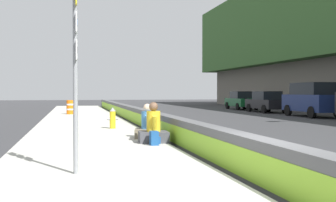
{
  "coord_description": "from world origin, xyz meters",
  "views": [
    {
      "loc": [
        -6.76,
        3.24,
        1.67
      ],
      "look_at": [
        9.62,
        -0.51,
        1.3
      ],
      "focal_mm": 44.94,
      "sensor_mm": 36.0,
      "label": 1
    }
  ],
  "objects_px": {
    "parked_car_far": "(241,100)",
    "parked_car_fourth": "(312,99)",
    "seated_person_middle": "(147,127)",
    "backpack": "(154,138)",
    "fire_hydrant": "(113,118)",
    "construction_barrel": "(70,107)",
    "seated_person_foreground": "(153,130)",
    "route_sign_post": "(76,61)",
    "parked_car_midline": "(267,102)"
  },
  "relations": [
    {
      "from": "route_sign_post",
      "to": "parked_car_midline",
      "type": "relative_size",
      "value": 0.8
    },
    {
      "from": "parked_car_fourth",
      "to": "seated_person_middle",
      "type": "bearing_deg",
      "value": 130.9
    },
    {
      "from": "fire_hydrant",
      "to": "seated_person_foreground",
      "type": "distance_m",
      "value": 5.15
    },
    {
      "from": "fire_hydrant",
      "to": "construction_barrel",
      "type": "bearing_deg",
      "value": 8.45
    },
    {
      "from": "parked_car_midline",
      "to": "fire_hydrant",
      "type": "bearing_deg",
      "value": 135.13
    },
    {
      "from": "backpack",
      "to": "parked_car_far",
      "type": "height_order",
      "value": "parked_car_far"
    },
    {
      "from": "construction_barrel",
      "to": "parked_car_far",
      "type": "xyz_separation_m",
      "value": [
        7.52,
        -15.64,
        0.24
      ]
    },
    {
      "from": "construction_barrel",
      "to": "parked_car_midline",
      "type": "relative_size",
      "value": 0.21
    },
    {
      "from": "fire_hydrant",
      "to": "seated_person_middle",
      "type": "xyz_separation_m",
      "value": [
        -3.89,
        -0.78,
        -0.09
      ]
    },
    {
      "from": "route_sign_post",
      "to": "parked_car_midline",
      "type": "xyz_separation_m",
      "value": [
        23.32,
        -15.27,
        -1.37
      ]
    },
    {
      "from": "parked_car_fourth",
      "to": "backpack",
      "type": "bearing_deg",
      "value": 134.97
    },
    {
      "from": "backpack",
      "to": "parked_car_far",
      "type": "xyz_separation_m",
      "value": [
        25.12,
        -13.23,
        0.53
      ]
    },
    {
      "from": "seated_person_middle",
      "to": "backpack",
      "type": "xyz_separation_m",
      "value": [
        -1.86,
        0.12,
        -0.16
      ]
    },
    {
      "from": "seated_person_middle",
      "to": "parked_car_midline",
      "type": "bearing_deg",
      "value": -36.2
    },
    {
      "from": "seated_person_foreground",
      "to": "parked_car_far",
      "type": "distance_m",
      "value": 27.76
    },
    {
      "from": "parked_car_midline",
      "to": "parked_car_far",
      "type": "height_order",
      "value": "same"
    },
    {
      "from": "route_sign_post",
      "to": "backpack",
      "type": "bearing_deg",
      "value": -30.32
    },
    {
      "from": "seated_person_middle",
      "to": "seated_person_foreground",
      "type": "bearing_deg",
      "value": 178.81
    },
    {
      "from": "backpack",
      "to": "construction_barrel",
      "type": "relative_size",
      "value": 0.42
    },
    {
      "from": "seated_person_middle",
      "to": "backpack",
      "type": "bearing_deg",
      "value": 176.25
    },
    {
      "from": "seated_person_foreground",
      "to": "route_sign_post",
      "type": "bearing_deg",
      "value": 152.5
    },
    {
      "from": "seated_person_middle",
      "to": "parked_car_fourth",
      "type": "relative_size",
      "value": 0.23
    },
    {
      "from": "parked_car_fourth",
      "to": "fire_hydrant",
      "type": "bearing_deg",
      "value": 118.29
    },
    {
      "from": "fire_hydrant",
      "to": "seated_person_foreground",
      "type": "xyz_separation_m",
      "value": [
        -5.09,
        -0.75,
        -0.07
      ]
    },
    {
      "from": "parked_car_far",
      "to": "route_sign_post",
      "type": "bearing_deg",
      "value": 151.89
    },
    {
      "from": "route_sign_post",
      "to": "parked_car_fourth",
      "type": "xyz_separation_m",
      "value": [
        17.05,
        -15.48,
        -1.05
      ]
    },
    {
      "from": "backpack",
      "to": "construction_barrel",
      "type": "xyz_separation_m",
      "value": [
        17.59,
        2.41,
        0.28
      ]
    },
    {
      "from": "route_sign_post",
      "to": "seated_person_foreground",
      "type": "bearing_deg",
      "value": -27.5
    },
    {
      "from": "seated_person_foreground",
      "to": "parked_car_fourth",
      "type": "height_order",
      "value": "parked_car_fourth"
    },
    {
      "from": "seated_person_foreground",
      "to": "backpack",
      "type": "distance_m",
      "value": 0.69
    },
    {
      "from": "route_sign_post",
      "to": "parked_car_midline",
      "type": "distance_m",
      "value": 27.91
    },
    {
      "from": "backpack",
      "to": "parked_car_midline",
      "type": "height_order",
      "value": "parked_car_midline"
    },
    {
      "from": "backpack",
      "to": "parked_car_fourth",
      "type": "height_order",
      "value": "parked_car_fourth"
    },
    {
      "from": "seated_person_middle",
      "to": "backpack",
      "type": "distance_m",
      "value": 1.88
    },
    {
      "from": "seated_person_foreground",
      "to": "parked_car_fourth",
      "type": "bearing_deg",
      "value": -46.28
    },
    {
      "from": "route_sign_post",
      "to": "parked_car_fourth",
      "type": "height_order",
      "value": "route_sign_post"
    },
    {
      "from": "construction_barrel",
      "to": "parked_car_fourth",
      "type": "distance_m",
      "value": 16.27
    },
    {
      "from": "route_sign_post",
      "to": "construction_barrel",
      "type": "distance_m",
      "value": 21.47
    },
    {
      "from": "seated_person_middle",
      "to": "parked_car_fourth",
      "type": "distance_m",
      "value": 17.38
    },
    {
      "from": "seated_person_middle",
      "to": "parked_car_far",
      "type": "xyz_separation_m",
      "value": [
        23.25,
        -13.1,
        0.37
      ]
    },
    {
      "from": "seated_person_foreground",
      "to": "parked_car_fourth",
      "type": "distance_m",
      "value": 18.21
    },
    {
      "from": "route_sign_post",
      "to": "seated_person_middle",
      "type": "distance_m",
      "value": 6.39
    },
    {
      "from": "parked_car_fourth",
      "to": "parked_car_midline",
      "type": "xyz_separation_m",
      "value": [
        6.27,
        0.22,
        -0.32
      ]
    },
    {
      "from": "seated_person_foreground",
      "to": "seated_person_middle",
      "type": "xyz_separation_m",
      "value": [
        1.21,
        -0.03,
        -0.03
      ]
    },
    {
      "from": "route_sign_post",
      "to": "parked_car_far",
      "type": "distance_m",
      "value": 32.83
    },
    {
      "from": "parked_car_far",
      "to": "parked_car_fourth",
      "type": "bearing_deg",
      "value": -179.87
    },
    {
      "from": "backpack",
      "to": "parked_car_midline",
      "type": "distance_m",
      "value": 23.47
    },
    {
      "from": "seated_person_middle",
      "to": "parked_car_midline",
      "type": "xyz_separation_m",
      "value": [
        17.64,
        -12.91,
        0.37
      ]
    },
    {
      "from": "route_sign_post",
      "to": "seated_person_middle",
      "type": "bearing_deg",
      "value": -22.51
    },
    {
      "from": "construction_barrel",
      "to": "parked_car_midline",
      "type": "xyz_separation_m",
      "value": [
        1.91,
        -15.45,
        0.24
      ]
    }
  ]
}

